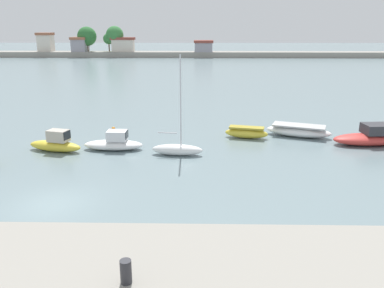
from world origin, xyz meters
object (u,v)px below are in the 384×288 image
at_px(moored_boat_3, 114,143).
at_px(moored_boat_2, 56,144).
at_px(mooring_bollard, 126,272).
at_px(moored_boat_6, 298,131).
at_px(moored_boat_5, 246,133).
at_px(mooring_buoy_1, 113,129).
at_px(moored_boat_4, 177,149).
at_px(moored_boat_7, 371,137).

bearing_deg(moored_boat_3, moored_boat_2, -172.22).
height_order(mooring_bollard, moored_boat_6, mooring_bollard).
bearing_deg(moored_boat_3, moored_boat_5, 19.23).
distance_m(mooring_bollard, moored_boat_2, 20.27).
bearing_deg(mooring_buoy_1, moored_boat_2, -116.11).
height_order(moored_boat_4, moored_boat_7, moored_boat_4).
relative_size(moored_boat_4, moored_boat_6, 1.26).
bearing_deg(moored_boat_4, moored_boat_2, -178.65).
height_order(mooring_bollard, moored_boat_4, moored_boat_4).
distance_m(moored_boat_6, moored_boat_7, 5.52).
xyz_separation_m(mooring_bollard, mooring_buoy_1, (-5.66, 24.25, -2.31)).
bearing_deg(moored_boat_3, moored_boat_6, 16.24).
distance_m(moored_boat_5, moored_boat_7, 9.58).
bearing_deg(moored_boat_3, mooring_bollard, -75.75).
relative_size(moored_boat_5, moored_boat_6, 0.65).
xyz_separation_m(mooring_bollard, moored_boat_3, (-4.41, 18.75, -1.99)).
bearing_deg(moored_boat_7, moored_boat_5, 165.22).
xyz_separation_m(mooring_bollard, moored_boat_7, (15.24, 20.47, -1.88)).
relative_size(moored_boat_2, moored_boat_6, 0.77).
distance_m(mooring_bollard, moored_boat_3, 19.37).
xyz_separation_m(mooring_bollard, moored_boat_2, (-8.60, 18.25, -1.91)).
relative_size(moored_boat_4, mooring_buoy_1, 20.84).
bearing_deg(moored_boat_5, mooring_bollard, -91.92).
height_order(mooring_bollard, moored_boat_5, mooring_bollard).
xyz_separation_m(moored_boat_3, mooring_buoy_1, (-1.25, 5.50, -0.32)).
distance_m(mooring_bollard, moored_boat_6, 25.00).
xyz_separation_m(mooring_bollard, moored_boat_5, (5.81, 22.12, -2.03)).
xyz_separation_m(moored_boat_7, mooring_buoy_1, (-20.91, 3.78, -0.44)).
bearing_deg(moored_boat_2, mooring_bollard, -50.28).
bearing_deg(moored_boat_5, moored_boat_3, -148.99).
relative_size(moored_boat_2, moored_boat_3, 0.98).
distance_m(mooring_bollard, moored_boat_4, 17.66).
distance_m(moored_boat_7, mooring_buoy_1, 21.25).
xyz_separation_m(moored_boat_5, mooring_buoy_1, (-11.47, 2.14, -0.28)).
distance_m(moored_boat_3, moored_boat_5, 10.76).
distance_m(moored_boat_5, mooring_buoy_1, 11.67).
relative_size(moored_boat_3, moored_boat_4, 0.63).
relative_size(moored_boat_3, moored_boat_5, 1.20).
bearing_deg(moored_boat_6, moored_boat_5, -151.85).
bearing_deg(moored_boat_3, moored_boat_7, 6.01).
bearing_deg(moored_boat_2, moored_boat_3, 21.25).
relative_size(moored_boat_5, moored_boat_7, 0.64).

